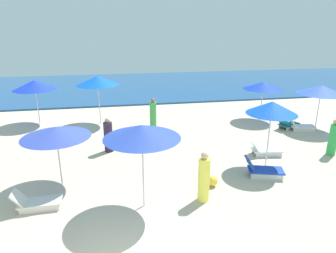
% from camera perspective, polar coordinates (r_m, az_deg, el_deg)
% --- Properties ---
extents(ocean, '(60.00, 14.69, 0.12)m').
position_cam_1_polar(ocean, '(28.46, -10.11, 7.63)').
color(ocean, navy).
rests_on(ocean, ground_plane).
extents(umbrella_0, '(2.31, 2.31, 2.29)m').
position_cam_1_polar(umbrella_0, '(18.43, 17.84, 7.49)').
color(umbrella_0, silver).
rests_on(umbrella_0, ground_plane).
extents(umbrella_1, '(2.28, 2.28, 2.69)m').
position_cam_1_polar(umbrella_1, '(8.60, -5.04, -0.99)').
color(umbrella_1, silver).
rests_on(umbrella_1, ground_plane).
extents(umbrella_3, '(2.47, 2.47, 2.40)m').
position_cam_1_polar(umbrella_3, '(17.90, 27.41, 6.29)').
color(umbrella_3, silver).
rests_on(umbrella_3, ground_plane).
extents(lounge_chair_3_0, '(1.40, 1.01, 0.68)m').
position_cam_1_polar(lounge_chair_3_0, '(17.67, 22.08, 0.41)').
color(lounge_chair_3_0, silver).
rests_on(lounge_chair_3_0, ground_plane).
extents(lounge_chair_3_1, '(1.45, 0.87, 0.68)m').
position_cam_1_polar(lounge_chair_3_1, '(17.60, 24.16, 0.07)').
color(lounge_chair_3_1, silver).
rests_on(lounge_chair_3_1, ground_plane).
extents(umbrella_4, '(1.94, 1.94, 2.69)m').
position_cam_1_polar(umbrella_4, '(11.98, 19.36, 3.43)').
color(umbrella_4, silver).
rests_on(umbrella_4, ground_plane).
extents(lounge_chair_4_0, '(1.54, 1.01, 0.73)m').
position_cam_1_polar(lounge_chair_4_0, '(11.80, 17.75, -7.91)').
color(lounge_chair_4_0, silver).
rests_on(lounge_chair_4_0, ground_plane).
extents(lounge_chair_4_1, '(1.45, 0.78, 0.64)m').
position_cam_1_polar(lounge_chair_4_1, '(13.70, 18.10, -4.30)').
color(lounge_chair_4_1, silver).
rests_on(lounge_chair_4_1, ground_plane).
extents(umbrella_5, '(2.33, 2.33, 2.17)m').
position_cam_1_polar(umbrella_5, '(10.71, -20.78, -1.00)').
color(umbrella_5, silver).
rests_on(umbrella_5, ground_plane).
extents(lounge_chair_5_0, '(1.43, 0.63, 0.66)m').
position_cam_1_polar(lounge_chair_5_0, '(10.29, -24.04, -13.09)').
color(lounge_chair_5_0, silver).
rests_on(lounge_chair_5_0, ground_plane).
extents(umbrella_6, '(2.38, 2.38, 2.53)m').
position_cam_1_polar(umbrella_6, '(18.37, -24.28, 7.30)').
color(umbrella_6, silver).
rests_on(umbrella_6, ground_plane).
extents(umbrella_7, '(2.40, 2.40, 2.76)m').
position_cam_1_polar(umbrella_7, '(17.21, -13.40, 8.59)').
color(umbrella_7, silver).
rests_on(umbrella_7, ground_plane).
extents(beachgoer_0, '(0.52, 0.52, 1.70)m').
position_cam_1_polar(beachgoer_0, '(16.33, -2.89, 2.35)').
color(beachgoer_0, green).
rests_on(beachgoer_0, ground_plane).
extents(beachgoer_2, '(0.52, 0.52, 1.71)m').
position_cam_1_polar(beachgoer_2, '(9.63, 6.91, -9.84)').
color(beachgoer_2, '#F8EE56').
rests_on(beachgoer_2, ground_plane).
extents(beachgoer_4, '(0.54, 0.54, 1.58)m').
position_cam_1_polar(beachgoer_4, '(13.51, -11.40, -1.84)').
color(beachgoer_4, '#31233F').
rests_on(beachgoer_4, ground_plane).
extents(beachgoer_6, '(0.39, 0.39, 1.63)m').
position_cam_1_polar(beachgoer_6, '(14.74, 29.18, -2.03)').
color(beachgoer_6, green).
rests_on(beachgoer_6, ground_plane).
extents(beach_ball_1, '(0.39, 0.39, 0.39)m').
position_cam_1_polar(beach_ball_1, '(10.76, 8.50, -10.31)').
color(beach_ball_1, yellow).
rests_on(beach_ball_1, ground_plane).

